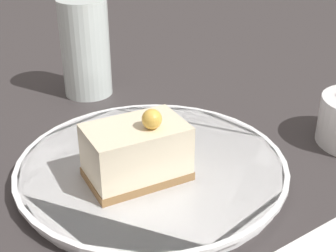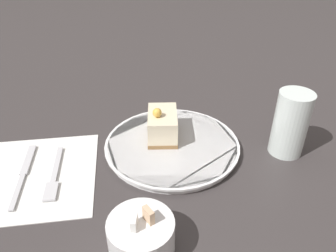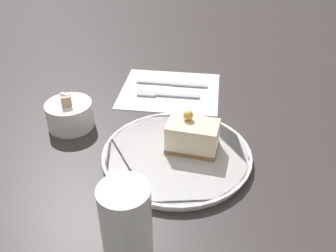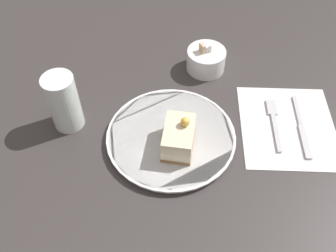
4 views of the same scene
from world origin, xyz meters
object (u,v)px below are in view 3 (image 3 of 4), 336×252
at_px(knife, 178,84).
at_px(drinking_glass, 127,227).
at_px(sugar_bowl, 70,115).
at_px(fork, 163,95).
at_px(plate, 177,155).
at_px(cake_slice, 193,136).

relative_size(knife, drinking_glass, 1.33).
bearing_deg(sugar_bowl, drinking_glass, -158.49).
relative_size(knife, sugar_bowl, 1.85).
bearing_deg(fork, sugar_bowl, 130.97).
relative_size(plate, sugar_bowl, 2.88).
bearing_deg(knife, fork, 151.95).
xyz_separation_m(plate, sugar_bowl, (0.12, 0.22, 0.02)).
relative_size(plate, fork, 1.84).
bearing_deg(fork, plate, -165.20).
height_order(cake_slice, drinking_glass, drinking_glass).
distance_m(plate, fork, 0.24).
bearing_deg(cake_slice, knife, 18.33).
bearing_deg(knife, cake_slice, -168.20).
bearing_deg(plate, drinking_glass, 159.62).
distance_m(plate, knife, 0.29).
relative_size(fork, sugar_bowl, 1.56).
distance_m(cake_slice, sugar_bowl, 0.27).
distance_m(plate, cake_slice, 0.05).
distance_m(cake_slice, fork, 0.23).
xyz_separation_m(knife, sugar_bowl, (-0.17, 0.24, 0.02)).
distance_m(fork, drinking_glass, 0.47).
height_order(cake_slice, fork, cake_slice).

